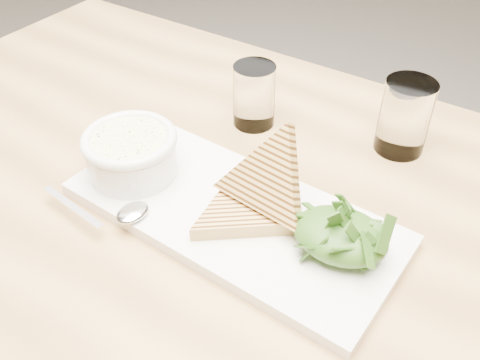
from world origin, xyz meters
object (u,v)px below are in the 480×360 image
at_px(platter, 233,214).
at_px(glass_far, 405,117).
at_px(table_top, 212,229).
at_px(glass_near, 254,96).
at_px(soup_bowl, 132,158).

bearing_deg(platter, glass_far, 58.45).
distance_m(table_top, glass_near, 0.24).
distance_m(glass_near, glass_far, 0.23).
bearing_deg(soup_bowl, platter, -1.96).
bearing_deg(glass_near, platter, -71.14).
relative_size(platter, soup_bowl, 3.56).
relative_size(table_top, glass_far, 12.02).
relative_size(platter, glass_far, 3.87).
bearing_deg(glass_far, soup_bowl, -141.89).
bearing_deg(table_top, glass_far, 55.83).
bearing_deg(table_top, platter, 28.12).
bearing_deg(glass_near, table_top, -78.20).
relative_size(table_top, soup_bowl, 11.04).
bearing_deg(soup_bowl, glass_far, 38.11).
xyz_separation_m(table_top, glass_far, (0.18, 0.26, 0.08)).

